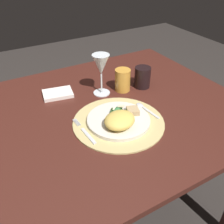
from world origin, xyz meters
TOP-DOWN VIEW (x-y plane):
  - ground_plane at (0.00, 0.00)m, footprint 6.00×6.00m
  - dining_table at (0.00, 0.00)m, footprint 1.30×0.93m
  - placemat at (0.07, -0.11)m, footprint 0.35×0.35m
  - dinner_plate at (0.07, -0.11)m, footprint 0.24×0.24m
  - pasta_serving at (0.05, -0.14)m, footprint 0.15×0.14m
  - salad_greens at (0.08, -0.07)m, footprint 0.07×0.07m
  - bread_piece at (0.14, -0.10)m, footprint 0.06×0.06m
  - fork at (-0.07, -0.10)m, footprint 0.02×0.17m
  - spoon at (0.21, -0.08)m, footprint 0.03×0.13m
  - napkin at (-0.06, 0.21)m, footprint 0.14×0.12m
  - wine_glass at (0.12, 0.12)m, footprint 0.08×0.08m
  - amber_tumbler at (0.22, 0.10)m, footprint 0.07×0.07m
  - dark_tumbler at (0.31, 0.08)m, footprint 0.07×0.07m

SIDE VIEW (x-z plane):
  - ground_plane at x=0.00m, z-range 0.00..0.00m
  - dining_table at x=0.00m, z-range 0.26..1.01m
  - placemat at x=0.07m, z-range 0.75..0.76m
  - napkin at x=-0.06m, z-range 0.75..0.77m
  - fork at x=-0.07m, z-range 0.76..0.76m
  - spoon at x=0.21m, z-range 0.76..0.76m
  - dinner_plate at x=0.07m, z-range 0.76..0.77m
  - salad_greens at x=0.08m, z-range 0.77..0.80m
  - bread_piece at x=0.14m, z-range 0.77..0.79m
  - pasta_serving at x=0.05m, z-range 0.77..0.82m
  - dark_tumbler at x=0.31m, z-range 0.75..0.85m
  - amber_tumbler at x=0.22m, z-range 0.75..0.85m
  - wine_glass at x=0.12m, z-range 0.79..0.98m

